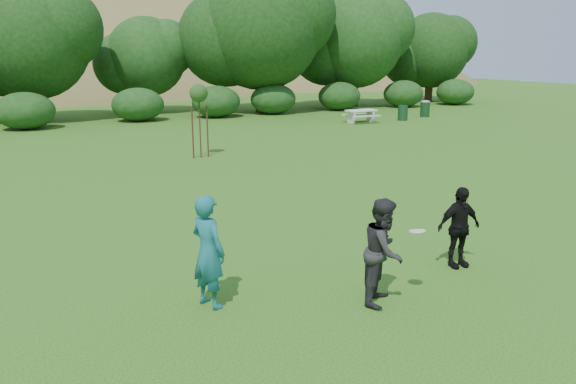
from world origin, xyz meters
name	(u,v)px	position (x,y,z in m)	size (l,w,h in m)	color
ground	(363,291)	(0.00, 0.00, 0.00)	(120.00, 120.00, 0.00)	#19470C
player_teal	(208,252)	(-2.57, 0.61, 0.93)	(0.68, 0.45, 1.87)	#175E69
player_grey	(384,251)	(0.07, -0.47, 0.88)	(0.86, 0.67, 1.77)	#262528
player_black	(459,227)	(2.28, 0.21, 0.79)	(0.93, 0.39, 1.58)	black
trash_can_near	(403,113)	(15.88, 20.03, 0.45)	(0.60, 0.60, 0.90)	#153B21
frisbee	(417,231)	(0.56, -0.68, 1.21)	(0.27, 0.27, 0.07)	white
sapling	(199,95)	(1.25, 13.50, 2.42)	(0.70, 0.70, 2.85)	#351E14
picnic_table	(361,114)	(12.95, 20.10, 0.52)	(1.80, 1.48, 0.76)	silver
trash_can_lidded	(425,108)	(18.33, 20.98, 0.54)	(0.60, 0.60, 1.05)	#14381D
hillside	(64,180)	(-0.56, 68.45, -11.97)	(150.00, 72.00, 52.00)	olive
tree_row	(156,38)	(3.23, 28.68, 4.87)	(53.92, 10.38, 9.62)	#3A2616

